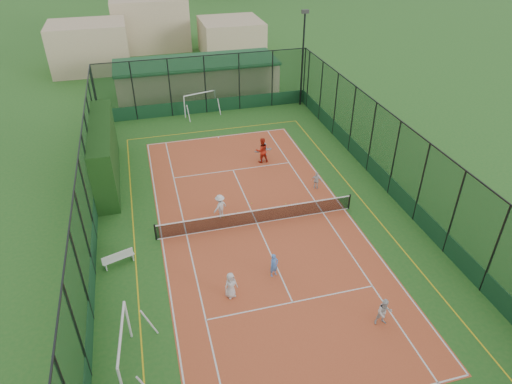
% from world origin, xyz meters
% --- Properties ---
extents(ground, '(300.00, 300.00, 0.00)m').
position_xyz_m(ground, '(0.00, 0.00, 0.00)').
color(ground, '#236221').
rests_on(ground, ground).
extents(court_slab, '(11.17, 23.97, 0.01)m').
position_xyz_m(court_slab, '(0.00, 0.00, 0.01)').
color(court_slab, '#BA4829').
rests_on(court_slab, ground).
extents(tennis_net, '(11.67, 0.12, 1.06)m').
position_xyz_m(tennis_net, '(0.00, 0.00, 0.53)').
color(tennis_net, black).
rests_on(tennis_net, ground).
extents(perimeter_fence, '(18.12, 34.12, 5.00)m').
position_xyz_m(perimeter_fence, '(0.00, 0.00, 2.50)').
color(perimeter_fence, '#113318').
rests_on(perimeter_fence, ground).
extents(floodlight_ne, '(0.60, 0.26, 8.25)m').
position_xyz_m(floodlight_ne, '(8.60, 16.60, 4.12)').
color(floodlight_ne, black).
rests_on(floodlight_ne, ground).
extents(clubhouse, '(15.20, 7.20, 3.15)m').
position_xyz_m(clubhouse, '(0.00, 22.00, 1.57)').
color(clubhouse, tan).
rests_on(clubhouse, ground).
extents(hedge_left, '(1.33, 8.88, 3.89)m').
position_xyz_m(hedge_left, '(-8.30, 7.54, 1.94)').
color(hedge_left, black).
rests_on(hedge_left, ground).
extents(white_bench, '(1.67, 0.93, 0.91)m').
position_xyz_m(white_bench, '(-7.80, -1.53, 0.45)').
color(white_bench, white).
rests_on(white_bench, ground).
extents(futsal_goal_near, '(3.35, 1.26, 2.11)m').
position_xyz_m(futsal_goal_near, '(-7.52, -8.03, 1.06)').
color(futsal_goal_near, white).
rests_on(futsal_goal_near, ground).
extents(futsal_goal_far, '(3.11, 1.63, 1.93)m').
position_xyz_m(futsal_goal_far, '(-0.59, 16.70, 0.96)').
color(futsal_goal_far, white).
rests_on(futsal_goal_far, ground).
extents(child_near_left, '(0.80, 0.65, 1.40)m').
position_xyz_m(child_near_left, '(-2.70, -5.25, 0.71)').
color(child_near_left, silver).
rests_on(child_near_left, court_slab).
extents(child_near_mid, '(0.56, 0.46, 1.31)m').
position_xyz_m(child_near_mid, '(-0.32, -4.40, 0.66)').
color(child_near_mid, '#4E87DE').
rests_on(child_near_mid, court_slab).
extents(child_near_right, '(0.78, 0.65, 1.43)m').
position_xyz_m(child_near_right, '(3.43, -8.62, 0.72)').
color(child_near_right, silver).
rests_on(child_near_right, court_slab).
extents(child_far_left, '(1.12, 1.01, 1.51)m').
position_xyz_m(child_far_left, '(-1.92, 1.20, 0.77)').
color(child_far_left, white).
rests_on(child_far_left, court_slab).
extents(child_far_right, '(0.75, 0.60, 1.19)m').
position_xyz_m(child_far_right, '(4.71, 2.68, 0.60)').
color(child_far_right, silver).
rests_on(child_far_right, court_slab).
extents(child_far_back, '(1.39, 0.60, 1.45)m').
position_xyz_m(child_far_back, '(2.45, 7.15, 0.73)').
color(child_far_back, silver).
rests_on(child_far_back, court_slab).
extents(coach, '(0.94, 0.76, 1.85)m').
position_xyz_m(coach, '(2.26, 7.04, 0.94)').
color(coach, red).
rests_on(coach, court_slab).
extents(tennis_balls, '(4.03, 1.09, 0.07)m').
position_xyz_m(tennis_balls, '(0.37, 1.40, 0.04)').
color(tennis_balls, '#CCE033').
rests_on(tennis_balls, court_slab).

